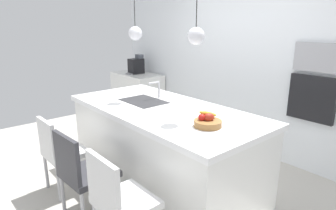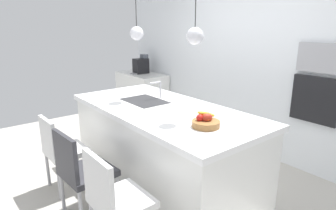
% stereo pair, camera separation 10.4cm
% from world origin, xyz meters
% --- Properties ---
extents(floor, '(6.60, 6.60, 0.00)m').
position_xyz_m(floor, '(0.00, 0.00, 0.00)').
color(floor, '#BCB7AD').
rests_on(floor, ground).
extents(back_wall, '(6.00, 0.10, 2.60)m').
position_xyz_m(back_wall, '(0.00, 1.65, 1.30)').
color(back_wall, white).
rests_on(back_wall, ground).
extents(kitchen_island, '(2.43, 1.14, 0.94)m').
position_xyz_m(kitchen_island, '(0.00, 0.00, 0.47)').
color(kitchen_island, white).
rests_on(kitchen_island, ground).
extents(sink_basin, '(0.56, 0.40, 0.02)m').
position_xyz_m(sink_basin, '(-0.36, 0.00, 0.94)').
color(sink_basin, '#2D2D30').
rests_on(sink_basin, kitchen_island).
extents(faucet, '(0.02, 0.17, 0.22)m').
position_xyz_m(faucet, '(-0.36, 0.21, 1.08)').
color(faucet, silver).
rests_on(faucet, kitchen_island).
extents(fruit_bowl, '(0.26, 0.26, 0.16)m').
position_xyz_m(fruit_bowl, '(0.76, -0.08, 0.99)').
color(fruit_bowl, '#9E6B38').
rests_on(fruit_bowl, kitchen_island).
extents(side_counter, '(1.10, 0.60, 0.88)m').
position_xyz_m(side_counter, '(-2.40, 1.28, 0.44)').
color(side_counter, white).
rests_on(side_counter, ground).
extents(coffee_machine, '(0.20, 0.35, 0.38)m').
position_xyz_m(coffee_machine, '(-2.41, 1.28, 1.04)').
color(coffee_machine, black).
rests_on(coffee_machine, side_counter).
extents(microwave, '(0.54, 0.08, 0.34)m').
position_xyz_m(microwave, '(0.97, 1.58, 1.47)').
color(microwave, '#9E9EA3').
rests_on(microwave, back_wall).
extents(oven, '(0.56, 0.08, 0.56)m').
position_xyz_m(oven, '(0.97, 1.58, 0.97)').
color(oven, black).
rests_on(oven, back_wall).
extents(chair_near, '(0.44, 0.43, 0.88)m').
position_xyz_m(chair_near, '(-0.59, -0.99, 0.50)').
color(chair_near, silver).
rests_on(chair_near, ground).
extents(chair_middle, '(0.50, 0.49, 0.89)m').
position_xyz_m(chair_middle, '(0.01, -1.00, 0.50)').
color(chair_middle, '#333338').
rests_on(chair_middle, ground).
extents(chair_far, '(0.47, 0.43, 0.92)m').
position_xyz_m(chair_far, '(0.67, -0.99, 0.53)').
color(chair_far, silver).
rests_on(chair_far, ground).
extents(pendant_light_left, '(0.16, 0.16, 0.76)m').
position_xyz_m(pendant_light_left, '(-0.50, 0.00, 1.75)').
color(pendant_light_left, silver).
extents(pendant_light_right, '(0.16, 0.16, 0.76)m').
position_xyz_m(pendant_light_right, '(0.50, 0.00, 1.75)').
color(pendant_light_right, silver).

